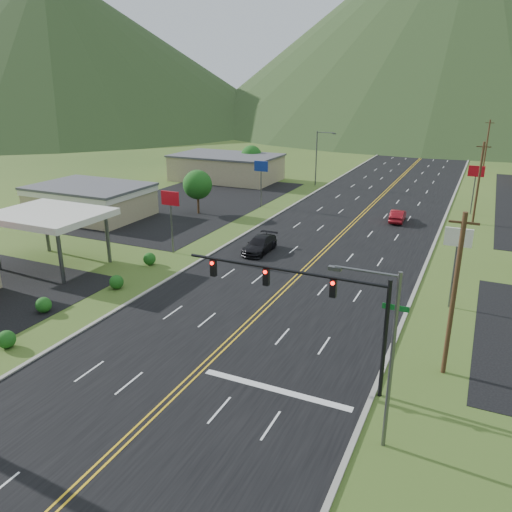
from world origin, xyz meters
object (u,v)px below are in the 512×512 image
at_px(car_dark_mid, 260,245).
at_px(car_red_far, 398,216).
at_px(traffic_signal, 315,296).
at_px(gas_canopy, 49,216).
at_px(streetlight_east, 385,349).
at_px(streetlight_west, 318,155).

height_order(car_dark_mid, car_red_far, car_dark_mid).
distance_m(traffic_signal, gas_canopy, 29.59).
bearing_deg(gas_canopy, traffic_signal, -15.70).
distance_m(streetlight_east, car_red_far, 42.57).
bearing_deg(car_red_far, traffic_signal, 89.60).
distance_m(traffic_signal, car_red_far, 38.18).
height_order(traffic_signal, streetlight_east, streetlight_east).
height_order(streetlight_east, streetlight_west, same).
xyz_separation_m(streetlight_east, streetlight_west, (-22.86, 60.00, 0.00)).
xyz_separation_m(traffic_signal, car_dark_mid, (-12.41, 19.83, -4.54)).
xyz_separation_m(traffic_signal, streetlight_west, (-18.16, 56.00, -0.15)).
xyz_separation_m(gas_canopy, car_red_far, (26.87, 29.87, -4.11)).
bearing_deg(gas_canopy, car_dark_mid, 36.34).
bearing_deg(streetlight_east, streetlight_west, 110.86).
distance_m(streetlight_east, streetlight_west, 64.21).
bearing_deg(streetlight_east, gas_canopy, 160.12).
bearing_deg(streetlight_west, traffic_signal, -72.03).
bearing_deg(streetlight_east, car_dark_mid, 125.68).
xyz_separation_m(streetlight_west, car_red_far, (16.54, -18.13, -4.42)).
relative_size(streetlight_west, gas_canopy, 0.90).
relative_size(streetlight_east, streetlight_west, 1.00).
bearing_deg(traffic_signal, gas_canopy, 164.30).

